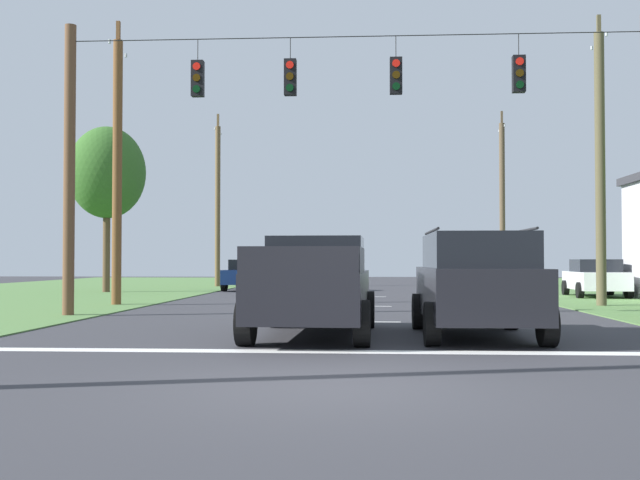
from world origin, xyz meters
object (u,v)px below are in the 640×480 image
utility_pole_mid_left (117,168)px  pickup_truck (314,286)px  tree_roadside_far_right (107,173)px  suv_black (476,282)px  distant_car_oncoming (250,274)px  distant_car_crossing_white (595,278)px  utility_pole_far_right (502,202)px  utility_pole_far_left (218,203)px  utility_pole_mid_right (600,165)px  overhead_signal_span (352,150)px

utility_pole_mid_left → pickup_truck: bearing=-53.4°
tree_roadside_far_right → suv_black: bearing=-54.4°
distant_car_oncoming → utility_pole_mid_left: utility_pole_mid_left is taller
distant_car_crossing_white → tree_roadside_far_right: bearing=171.4°
distant_car_crossing_white → utility_pole_far_right: size_ratio=0.45×
utility_pole_far_right → utility_pole_far_left: bearing=-178.0°
distant_car_oncoming → utility_pole_mid_right: bearing=-43.5°
pickup_truck → distant_car_oncoming: (-4.75, 22.66, -0.18)m
utility_pole_far_left → distant_car_crossing_white: bearing=-32.5°
suv_black → utility_pole_mid_right: 12.06m
utility_pole_mid_right → utility_pole_far_left: 23.51m
distant_car_crossing_white → distant_car_oncoming: 16.30m
suv_black → utility_pole_far_left: (-10.40, 27.53, 3.63)m
utility_pole_far_right → utility_pole_mid_left: bearing=-130.9°
distant_car_oncoming → utility_pole_far_left: size_ratio=0.46×
overhead_signal_span → distant_car_oncoming: size_ratio=3.46×
pickup_truck → utility_pole_far_left: (-7.29, 27.38, 3.73)m
pickup_truck → distant_car_oncoming: bearing=101.8°
suv_black → distant_car_oncoming: suv_black is taller
distant_car_crossing_white → utility_pole_mid_left: size_ratio=0.47×
distant_car_crossing_white → distant_car_oncoming: size_ratio=0.99×
utility_pole_mid_right → utility_pole_mid_left: 15.75m
utility_pole_mid_right → utility_pole_mid_left: size_ratio=1.00×
overhead_signal_span → distant_car_oncoming: 18.95m
utility_pole_mid_right → utility_pole_far_right: 17.92m
pickup_truck → distant_car_crossing_white: 19.17m
utility_pole_mid_left → utility_pole_far_right: bearing=49.1°
suv_black → distant_car_crossing_white: 17.84m
utility_pole_far_left → utility_pole_mid_right: bearing=-47.6°
distant_car_oncoming → utility_pole_far_right: 14.93m
utility_pole_mid_right → tree_roadside_far_right: 21.64m
suv_black → utility_pole_mid_left: utility_pole_mid_left is taller
utility_pole_mid_left → distant_car_oncoming: bearing=79.4°
tree_roadside_far_right → overhead_signal_span: bearing=-51.6°
pickup_truck → utility_pole_far_left: utility_pole_far_left is taller
overhead_signal_span → utility_pole_far_left: (-7.94, 22.54, 0.36)m
distant_car_oncoming → utility_pole_mid_left: 13.74m
overhead_signal_span → distant_car_crossing_white: bearing=49.9°
distant_car_crossing_white → utility_pole_mid_left: utility_pole_mid_left is taller
utility_pole_mid_right → suv_black: bearing=-118.2°
utility_pole_far_right → utility_pole_mid_left: 24.17m
suv_black → pickup_truck: bearing=177.3°
pickup_truck → suv_black: size_ratio=1.14×
distant_car_crossing_white → utility_pole_mid_right: 7.43m
distant_car_oncoming → utility_pole_far_right: bearing=21.5°
distant_car_oncoming → utility_pole_far_left: (-2.54, 4.72, 3.91)m
distant_car_crossing_white → utility_pole_far_left: size_ratio=0.45×
overhead_signal_span → utility_pole_far_right: size_ratio=1.56×
overhead_signal_span → pickup_truck: 5.94m
overhead_signal_span → suv_black: bearing=-63.7°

